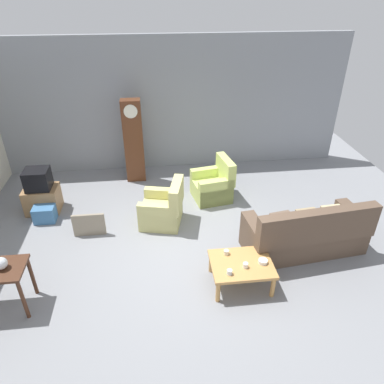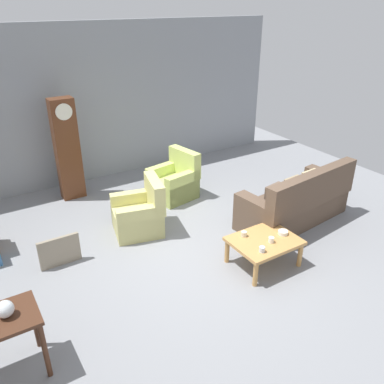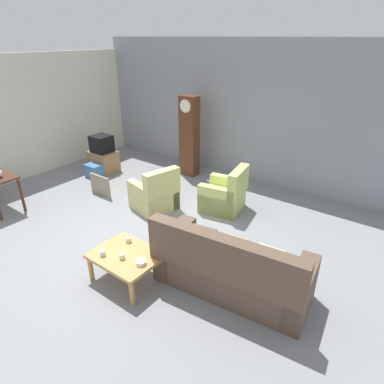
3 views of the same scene
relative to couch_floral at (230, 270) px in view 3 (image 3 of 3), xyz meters
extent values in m
plane|color=gray|center=(-2.01, 0.17, -0.36)|extent=(10.40, 10.40, 0.00)
cube|color=gray|center=(-2.01, 3.77, 1.24)|extent=(8.40, 0.16, 3.20)
cube|color=silver|center=(-6.21, 0.57, 1.08)|extent=(0.12, 6.40, 2.88)
cube|color=brown|center=(-0.01, 0.07, -0.14)|extent=(2.18, 1.06, 0.44)
cube|color=brown|center=(0.03, -0.29, 0.38)|extent=(2.11, 0.42, 0.60)
cube|color=brown|center=(0.92, 0.16, -0.02)|extent=(0.33, 0.86, 0.68)
cube|color=brown|center=(-0.93, -0.03, -0.02)|extent=(0.33, 0.86, 0.68)
cube|color=#C6B284|center=(0.47, 0.17, 0.26)|extent=(0.37, 0.14, 0.36)
cube|color=#9E8966|center=(-0.01, 0.11, 0.26)|extent=(0.37, 0.16, 0.36)
cube|color=brown|center=(-0.49, 0.06, 0.26)|extent=(0.38, 0.18, 0.36)
cube|color=#CCC67A|center=(-2.50, 1.17, -0.16)|extent=(0.91, 0.91, 0.40)
cube|color=#CCC67A|center=(-2.18, 1.10, 0.30)|extent=(0.35, 0.78, 0.52)
cube|color=#CCC67A|center=(-2.43, 1.46, -0.06)|extent=(0.78, 0.33, 0.60)
cube|color=#CCC67A|center=(-2.56, 0.88, -0.06)|extent=(0.78, 0.33, 0.60)
cube|color=#C8D871|center=(-1.35, 1.97, -0.16)|extent=(0.88, 0.88, 0.40)
cube|color=#C8D871|center=(-1.04, 2.03, 0.30)|extent=(0.31, 0.78, 0.52)
cube|color=#C8D871|center=(-1.41, 2.27, -0.06)|extent=(0.78, 0.29, 0.60)
cube|color=#C8D871|center=(-1.30, 1.68, -0.06)|extent=(0.78, 0.29, 0.60)
cube|color=tan|center=(-1.31, -0.66, 0.04)|extent=(0.96, 0.76, 0.05)
cylinder|color=tan|center=(-1.74, -0.99, -0.17)|extent=(0.07, 0.07, 0.38)
cylinder|color=tan|center=(-0.89, -0.99, -0.17)|extent=(0.07, 0.07, 0.38)
cylinder|color=tan|center=(-1.74, -0.34, -0.17)|extent=(0.07, 0.07, 0.38)
cylinder|color=tan|center=(-0.89, -0.34, -0.17)|extent=(0.07, 0.07, 0.38)
cylinder|color=#472819|center=(-4.51, -0.50, 0.00)|extent=(0.06, 0.06, 0.71)
cube|color=#562D19|center=(-3.02, 3.07, 0.63)|extent=(0.44, 0.28, 1.97)
cylinder|color=silver|center=(-3.02, 2.92, 1.39)|extent=(0.30, 0.02, 0.30)
cube|color=#997047|center=(-4.93, 1.90, -0.09)|extent=(0.68, 0.52, 0.54)
cube|color=black|center=(-4.93, 1.90, 0.39)|extent=(0.48, 0.44, 0.42)
cube|color=gray|center=(-3.86, 0.91, -0.12)|extent=(0.60, 0.05, 0.46)
cube|color=teal|center=(-4.82, 1.54, -0.19)|extent=(0.42, 0.41, 0.33)
cylinder|color=white|center=(-1.28, -0.76, 0.11)|extent=(0.08, 0.08, 0.08)
cylinder|color=silver|center=(-1.55, -0.88, 0.11)|extent=(0.08, 0.08, 0.08)
cylinder|color=beige|center=(-1.51, -0.43, 0.11)|extent=(0.09, 0.09, 0.07)
cylinder|color=white|center=(-0.99, -0.70, 0.10)|extent=(0.14, 0.14, 0.06)
camera|label=1|loc=(-2.57, -4.74, 3.86)|focal=33.42mm
camera|label=2|loc=(-4.80, -4.23, 3.22)|focal=37.22mm
camera|label=3|loc=(1.69, -3.13, 2.86)|focal=30.51mm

